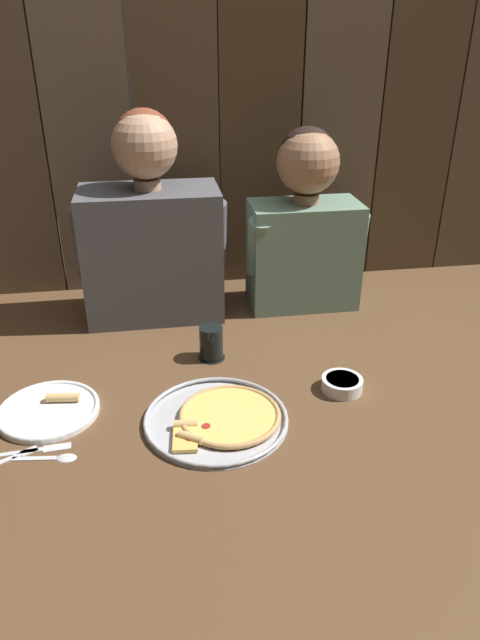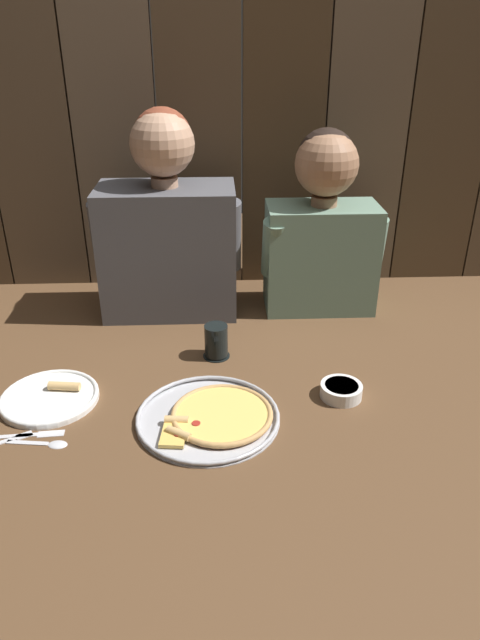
% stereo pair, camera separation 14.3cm
% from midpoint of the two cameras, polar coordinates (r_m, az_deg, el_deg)
% --- Properties ---
extents(ground_plane, '(3.20, 3.20, 0.00)m').
position_cam_midpoint_polar(ground_plane, '(1.44, -0.82, -8.17)').
color(ground_plane, brown).
extents(pizza_tray, '(0.34, 0.34, 0.03)m').
position_cam_midpoint_polar(pizza_tray, '(1.37, -4.96, -9.79)').
color(pizza_tray, '#B2B2B7').
rests_on(pizza_tray, ground).
extents(dinner_plate, '(0.24, 0.24, 0.03)m').
position_cam_midpoint_polar(dinner_plate, '(1.49, -21.15, -8.43)').
color(dinner_plate, white).
rests_on(dinner_plate, ground).
extents(drinking_glass, '(0.08, 0.08, 0.10)m').
position_cam_midpoint_polar(drinking_glass, '(1.60, -5.44, -2.37)').
color(drinking_glass, black).
rests_on(drinking_glass, ground).
extents(dipping_bowl, '(0.11, 0.11, 0.03)m').
position_cam_midpoint_polar(dipping_bowl, '(1.48, 7.42, -6.38)').
color(dipping_bowl, white).
rests_on(dipping_bowl, ground).
extents(table_fork, '(0.12, 0.07, 0.01)m').
position_cam_midpoint_polar(table_fork, '(1.39, -24.72, -12.47)').
color(table_fork, silver).
rests_on(table_fork, ground).
extents(table_knife, '(0.16, 0.03, 0.01)m').
position_cam_midpoint_polar(table_knife, '(1.39, -22.56, -11.97)').
color(table_knife, silver).
rests_on(table_knife, ground).
extents(table_spoon, '(0.14, 0.04, 0.01)m').
position_cam_midpoint_polar(table_spoon, '(1.35, -20.86, -12.75)').
color(table_spoon, silver).
rests_on(table_spoon, ground).
extents(diner_left, '(0.45, 0.23, 0.63)m').
position_cam_midpoint_polar(diner_left, '(1.79, -11.17, 8.75)').
color(diner_left, '#4C4C51').
rests_on(diner_left, ground).
extents(diner_right, '(0.38, 0.20, 0.57)m').
position_cam_midpoint_polar(diner_right, '(1.84, 4.24, 9.52)').
color(diner_right, slate).
rests_on(diner_right, ground).
extents(wooden_backdrop_wall, '(2.19, 0.03, 1.15)m').
position_cam_midpoint_polar(wooden_backdrop_wall, '(1.96, -4.40, 19.68)').
color(wooden_backdrop_wall, '#453322').
rests_on(wooden_backdrop_wall, ground).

